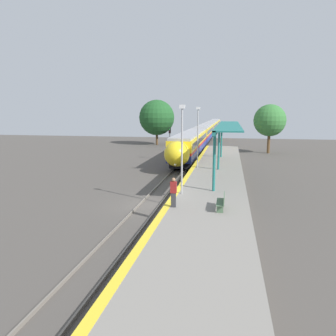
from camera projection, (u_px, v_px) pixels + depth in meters
ground_plane at (150, 205)px, 23.00m from camera, size 120.00×120.00×0.00m
rail_left at (140, 204)px, 23.12m from camera, size 0.08×90.00×0.15m
rail_right at (160, 205)px, 22.85m from camera, size 0.08×90.00×0.15m
train at (208, 130)px, 78.15m from camera, size 2.79×94.51×3.66m
platform_right at (209, 201)px, 22.15m from camera, size 5.01×64.00×0.98m
platform_bench at (222, 201)px, 18.59m from camera, size 0.44×1.72×0.89m
person_waiting at (174, 192)px, 19.01m from camera, size 0.36×0.23×1.75m
railway_signal at (170, 141)px, 43.58m from camera, size 0.28×0.28×4.33m
lamppost_near at (182, 144)px, 21.73m from camera, size 0.36×0.20×5.95m
lamppost_mid at (198, 134)px, 32.07m from camera, size 0.36×0.20×5.95m
station_canopy at (226, 127)px, 30.76m from camera, size 2.02×20.56×4.31m
background_tree_left at (157, 118)px, 63.66m from camera, size 6.85×6.85×8.72m
background_tree_right at (270, 120)px, 50.61m from camera, size 4.94×4.94×7.59m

